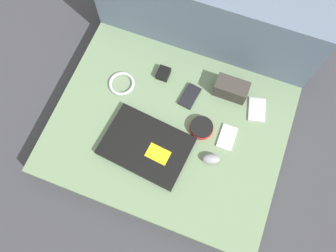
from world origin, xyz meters
TOP-DOWN VIEW (x-y plane):
  - ground_plane at (0.00, 0.00)m, footprint 8.00×8.00m
  - couch_seat at (0.00, 0.00)m, footprint 0.95×0.75m
  - couch_backrest at (0.00, 0.47)m, footprint 0.95×0.20m
  - laptop at (-0.05, -0.11)m, footprint 0.36×0.27m
  - computer_mouse at (0.21, -0.07)m, footprint 0.08×0.06m
  - speaker_puck at (0.13, 0.04)m, footprint 0.10×0.10m
  - phone_silver at (0.24, 0.04)m, footprint 0.06×0.10m
  - phone_black at (0.32, 0.21)m, footprint 0.09×0.12m
  - phone_small at (0.04, 0.16)m, footprint 0.07×0.11m
  - camera_pouch at (0.19, 0.24)m, footprint 0.14×0.07m
  - charger_brick at (-0.10, 0.22)m, footprint 0.05×0.06m
  - cable_coil at (-0.26, 0.11)m, footprint 0.11×0.11m

SIDE VIEW (x-z plane):
  - ground_plane at x=0.00m, z-range 0.00..0.00m
  - couch_seat at x=0.00m, z-range 0.00..0.11m
  - phone_black at x=0.32m, z-range 0.11..0.12m
  - phone_silver at x=0.24m, z-range 0.11..0.12m
  - phone_small at x=0.04m, z-range 0.11..0.12m
  - cable_coil at x=-0.26m, z-range 0.11..0.12m
  - laptop at x=-0.05m, z-range 0.11..0.14m
  - speaker_puck at x=0.13m, z-range 0.11..0.14m
  - charger_brick at x=-0.10m, z-range 0.11..0.14m
  - computer_mouse at x=0.21m, z-range 0.11..0.15m
  - camera_pouch at x=0.19m, z-range 0.11..0.19m
  - couch_backrest at x=0.00m, z-range 0.00..0.44m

